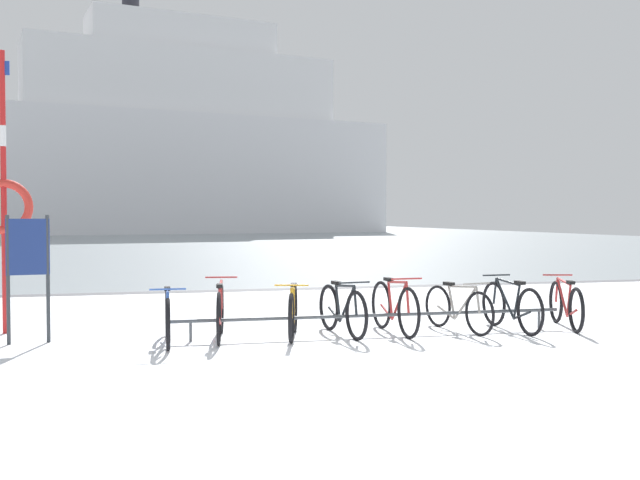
{
  "coord_description": "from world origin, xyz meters",
  "views": [
    {
      "loc": [
        -2.49,
        -6.73,
        1.7
      ],
      "look_at": [
        0.96,
        6.76,
        1.25
      ],
      "focal_mm": 41.3,
      "sensor_mm": 36.0,
      "label": 1
    }
  ],
  "objects_px": {
    "bicycle_2": "(293,312)",
    "bicycle_5": "(458,308)",
    "bicycle_0": "(168,317)",
    "bicycle_7": "(566,305)",
    "bicycle_3": "(342,310)",
    "rescue_post": "(4,200)",
    "info_sign": "(28,258)",
    "ferry_ship": "(189,145)",
    "bicycle_1": "(220,312)",
    "bicycle_4": "(394,307)",
    "bicycle_6": "(511,306)"
  },
  "relations": [
    {
      "from": "bicycle_6",
      "to": "rescue_post",
      "type": "bearing_deg",
      "value": 167.52
    },
    {
      "from": "bicycle_2",
      "to": "bicycle_5",
      "type": "xyz_separation_m",
      "value": [
        2.47,
        -0.09,
        -0.01
      ]
    },
    {
      "from": "bicycle_2",
      "to": "bicycle_6",
      "type": "relative_size",
      "value": 0.92
    },
    {
      "from": "info_sign",
      "to": "rescue_post",
      "type": "relative_size",
      "value": 0.42
    },
    {
      "from": "bicycle_6",
      "to": "ferry_ship",
      "type": "distance_m",
      "value": 65.99
    },
    {
      "from": "bicycle_1",
      "to": "bicycle_3",
      "type": "distance_m",
      "value": 1.73
    },
    {
      "from": "bicycle_0",
      "to": "bicycle_3",
      "type": "bearing_deg",
      "value": 2.54
    },
    {
      "from": "bicycle_0",
      "to": "bicycle_1",
      "type": "distance_m",
      "value": 0.76
    },
    {
      "from": "bicycle_0",
      "to": "bicycle_1",
      "type": "xyz_separation_m",
      "value": [
        0.73,
        0.22,
        0.02
      ]
    },
    {
      "from": "bicycle_4",
      "to": "bicycle_7",
      "type": "distance_m",
      "value": 2.73
    },
    {
      "from": "bicycle_1",
      "to": "rescue_post",
      "type": "xyz_separation_m",
      "value": [
        -2.97,
        1.27,
        1.55
      ]
    },
    {
      "from": "bicycle_6",
      "to": "bicycle_3",
      "type": "bearing_deg",
      "value": 175.01
    },
    {
      "from": "bicycle_7",
      "to": "bicycle_3",
      "type": "bearing_deg",
      "value": 177.47
    },
    {
      "from": "bicycle_7",
      "to": "bicycle_4",
      "type": "bearing_deg",
      "value": 177.49
    },
    {
      "from": "bicycle_0",
      "to": "bicycle_2",
      "type": "distance_m",
      "value": 1.74
    },
    {
      "from": "ferry_ship",
      "to": "bicycle_1",
      "type": "bearing_deg",
      "value": -93.89
    },
    {
      "from": "bicycle_2",
      "to": "bicycle_7",
      "type": "bearing_deg",
      "value": -2.18
    },
    {
      "from": "ferry_ship",
      "to": "bicycle_2",
      "type": "bearing_deg",
      "value": -93.0
    },
    {
      "from": "bicycle_5",
      "to": "ferry_ship",
      "type": "height_order",
      "value": "ferry_ship"
    },
    {
      "from": "bicycle_3",
      "to": "bicycle_7",
      "type": "bearing_deg",
      "value": -2.53
    },
    {
      "from": "bicycle_5",
      "to": "bicycle_7",
      "type": "height_order",
      "value": "bicycle_7"
    },
    {
      "from": "bicycle_4",
      "to": "bicycle_7",
      "type": "height_order",
      "value": "bicycle_4"
    },
    {
      "from": "bicycle_1",
      "to": "bicycle_3",
      "type": "bearing_deg",
      "value": -3.54
    },
    {
      "from": "bicycle_3",
      "to": "info_sign",
      "type": "relative_size",
      "value": 0.97
    },
    {
      "from": "bicycle_2",
      "to": "bicycle_7",
      "type": "relative_size",
      "value": 0.95
    },
    {
      "from": "bicycle_0",
      "to": "rescue_post",
      "type": "relative_size",
      "value": 0.42
    },
    {
      "from": "rescue_post",
      "to": "ferry_ship",
      "type": "relative_size",
      "value": 0.1
    },
    {
      "from": "bicycle_4",
      "to": "bicycle_6",
      "type": "xyz_separation_m",
      "value": [
        1.77,
        -0.19,
        -0.02
      ]
    },
    {
      "from": "bicycle_7",
      "to": "info_sign",
      "type": "height_order",
      "value": "info_sign"
    },
    {
      "from": "bicycle_0",
      "to": "info_sign",
      "type": "height_order",
      "value": "info_sign"
    },
    {
      "from": "bicycle_3",
      "to": "bicycle_5",
      "type": "xyz_separation_m",
      "value": [
        1.76,
        -0.09,
        -0.02
      ]
    },
    {
      "from": "bicycle_7",
      "to": "ferry_ship",
      "type": "bearing_deg",
      "value": 90.7
    },
    {
      "from": "rescue_post",
      "to": "bicycle_2",
      "type": "bearing_deg",
      "value": -19.06
    },
    {
      "from": "bicycle_4",
      "to": "bicycle_7",
      "type": "bearing_deg",
      "value": -2.51
    },
    {
      "from": "bicycle_5",
      "to": "rescue_post",
      "type": "distance_m",
      "value": 6.8
    },
    {
      "from": "info_sign",
      "to": "bicycle_5",
      "type": "bearing_deg",
      "value": -4.5
    },
    {
      "from": "bicycle_0",
      "to": "bicycle_2",
      "type": "relative_size",
      "value": 1.07
    },
    {
      "from": "bicycle_3",
      "to": "info_sign",
      "type": "bearing_deg",
      "value": 174.8
    },
    {
      "from": "bicycle_3",
      "to": "bicycle_5",
      "type": "distance_m",
      "value": 1.76
    },
    {
      "from": "bicycle_7",
      "to": "bicycle_5",
      "type": "bearing_deg",
      "value": 177.76
    },
    {
      "from": "bicycle_3",
      "to": "bicycle_4",
      "type": "relative_size",
      "value": 0.96
    },
    {
      "from": "bicycle_1",
      "to": "rescue_post",
      "type": "relative_size",
      "value": 0.42
    },
    {
      "from": "bicycle_2",
      "to": "rescue_post",
      "type": "bearing_deg",
      "value": 160.94
    },
    {
      "from": "bicycle_5",
      "to": "bicycle_4",
      "type": "bearing_deg",
      "value": 176.99
    },
    {
      "from": "bicycle_0",
      "to": "bicycle_4",
      "type": "distance_m",
      "value": 3.23
    },
    {
      "from": "bicycle_2",
      "to": "bicycle_6",
      "type": "xyz_separation_m",
      "value": [
        3.26,
        -0.23,
        0.01
      ]
    },
    {
      "from": "bicycle_0",
      "to": "info_sign",
      "type": "bearing_deg",
      "value": 164.6
    },
    {
      "from": "bicycle_3",
      "to": "bicycle_6",
      "type": "relative_size",
      "value": 0.96
    },
    {
      "from": "bicycle_1",
      "to": "bicycle_2",
      "type": "height_order",
      "value": "bicycle_1"
    },
    {
      "from": "bicycle_6",
      "to": "bicycle_0",
      "type": "bearing_deg",
      "value": 178.7
    }
  ]
}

